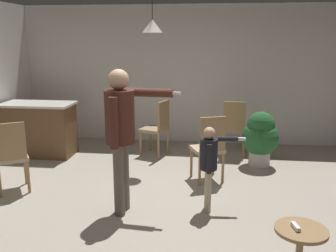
# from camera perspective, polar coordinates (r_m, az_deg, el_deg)

# --- Properties ---
(ground) EXTENTS (7.68, 7.68, 0.00)m
(ground) POSITION_cam_1_polar(r_m,az_deg,el_deg) (4.72, -1.40, -12.66)
(ground) COLOR #9E9384
(wall_back) EXTENTS (6.40, 0.10, 2.70)m
(wall_back) POSITION_cam_1_polar(r_m,az_deg,el_deg) (7.46, 2.11, 7.80)
(wall_back) COLOR silver
(wall_back) RESTS_ON ground
(kitchen_counter) EXTENTS (1.26, 0.66, 0.95)m
(kitchen_counter) POSITION_cam_1_polar(r_m,az_deg,el_deg) (7.06, -19.10, -0.43)
(kitchen_counter) COLOR brown
(kitchen_counter) RESTS_ON ground
(side_table_by_couch) EXTENTS (0.44, 0.44, 0.52)m
(side_table_by_couch) POSITION_cam_1_polar(r_m,az_deg,el_deg) (3.50, 19.49, -17.38)
(side_table_by_couch) COLOR #99754C
(side_table_by_couch) RESTS_ON ground
(person_adult) EXTENTS (0.87, 0.50, 1.73)m
(person_adult) POSITION_cam_1_polar(r_m,az_deg,el_deg) (4.35, -7.20, -0.00)
(person_adult) COLOR #60564C
(person_adult) RESTS_ON ground
(person_child) EXTENTS (0.55, 0.33, 1.05)m
(person_child) POSITION_cam_1_polar(r_m,az_deg,el_deg) (4.49, 6.38, -5.11)
(person_child) COLOR tan
(person_child) RESTS_ON ground
(dining_chair_by_counter) EXTENTS (0.54, 0.54, 1.00)m
(dining_chair_by_counter) POSITION_cam_1_polar(r_m,az_deg,el_deg) (6.62, -1.57, 0.02)
(dining_chair_by_counter) COLOR #99754C
(dining_chair_by_counter) RESTS_ON ground
(dining_chair_near_wall) EXTENTS (0.58, 0.58, 1.00)m
(dining_chair_near_wall) POSITION_cam_1_polar(r_m,az_deg,el_deg) (5.44, -22.89, -4.01)
(dining_chair_near_wall) COLOR #99754C
(dining_chair_near_wall) RESTS_ON ground
(dining_chair_centre_back) EXTENTS (0.55, 0.55, 1.00)m
(dining_chair_centre_back) POSITION_cam_1_polar(r_m,az_deg,el_deg) (5.42, 6.33, -3.07)
(dining_chair_centre_back) COLOR #99754C
(dining_chair_centre_back) RESTS_ON ground
(dining_chair_spare) EXTENTS (0.44, 0.44, 1.00)m
(dining_chair_spare) POSITION_cam_1_polar(r_m,az_deg,el_deg) (6.71, 10.08, 0.01)
(dining_chair_spare) COLOR #99754C
(dining_chair_spare) RESTS_ON ground
(potted_plant_corner) EXTENTS (0.60, 0.60, 0.92)m
(potted_plant_corner) POSITION_cam_1_polar(r_m,az_deg,el_deg) (6.25, 13.98, -1.56)
(potted_plant_corner) COLOR #B7B2AD
(potted_plant_corner) RESTS_ON ground
(spare_remote_on_table) EXTENTS (0.06, 0.13, 0.04)m
(spare_remote_on_table) POSITION_cam_1_polar(r_m,az_deg,el_deg) (3.39, 18.97, -14.38)
(spare_remote_on_table) COLOR white
(spare_remote_on_table) RESTS_ON side_table_by_couch
(ceiling_light_pendant) EXTENTS (0.32, 0.32, 0.55)m
(ceiling_light_pendant) POSITION_cam_1_polar(r_m,az_deg,el_deg) (5.95, -2.41, 15.07)
(ceiling_light_pendant) COLOR silver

